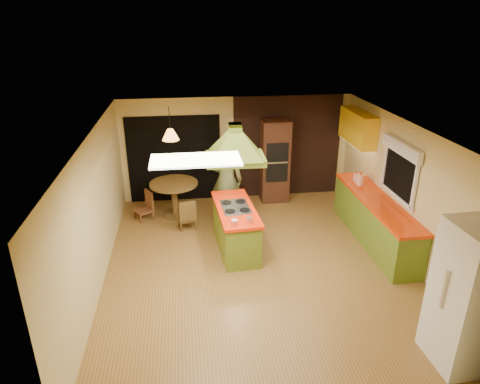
{
  "coord_description": "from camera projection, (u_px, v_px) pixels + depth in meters",
  "views": [
    {
      "loc": [
        -1.23,
        -6.62,
        4.29
      ],
      "look_at": [
        -0.24,
        0.78,
        1.15
      ],
      "focal_mm": 32.0,
      "sensor_mm": 36.0,
      "label": 1
    }
  ],
  "objects": [
    {
      "name": "canister_large",
      "position": [
        360.0,
        180.0,
        9.01
      ],
      "size": [
        0.21,
        0.21,
        0.23
      ],
      "primitive_type": "cylinder",
      "rotation": [
        0.0,
        0.0,
        0.43
      ],
      "color": "#F6DFC6",
      "rests_on": "right_counter"
    },
    {
      "name": "nook_opening",
      "position": [
        174.0,
        159.0,
        10.22
      ],
      "size": [
        2.2,
        0.03,
        2.1
      ],
      "primitive_type": "cube",
      "color": "black",
      "rests_on": "ground"
    },
    {
      "name": "canister_small",
      "position": [
        358.0,
        179.0,
        9.16
      ],
      "size": [
        0.13,
        0.13,
        0.15
      ],
      "primitive_type": "cylinder",
      "rotation": [
        0.0,
        0.0,
        0.13
      ],
      "color": "beige",
      "rests_on": "right_counter"
    },
    {
      "name": "room_walls",
      "position": [
        260.0,
        203.0,
        7.38
      ],
      "size": [
        5.5,
        6.5,
        6.5
      ],
      "color": "beige",
      "rests_on": "ground"
    },
    {
      "name": "wall_oven",
      "position": [
        275.0,
        161.0,
        10.27
      ],
      "size": [
        0.66,
        0.6,
        2.0
      ],
      "rotation": [
        0.0,
        0.0,
        -0.01
      ],
      "color": "#4D2818",
      "rests_on": "ground"
    },
    {
      "name": "chair_left",
      "position": [
        143.0,
        206.0,
        9.5
      ],
      "size": [
        0.49,
        0.49,
        0.65
      ],
      "primitive_type": null,
      "rotation": [
        0.0,
        0.0,
        -1.03
      ],
      "color": "brown",
      "rests_on": "ground"
    },
    {
      "name": "window_right",
      "position": [
        401.0,
        161.0,
        7.87
      ],
      "size": [
        0.12,
        1.35,
        1.06
      ],
      "color": "black",
      "rests_on": "room_walls"
    },
    {
      "name": "dining_table",
      "position": [
        174.0,
        192.0,
        9.58
      ],
      "size": [
        1.07,
        1.07,
        0.8
      ],
      "rotation": [
        0.0,
        0.0,
        -0.07
      ],
      "color": "brown",
      "rests_on": "ground"
    },
    {
      "name": "man",
      "position": [
        226.0,
        180.0,
        9.18
      ],
      "size": [
        0.78,
        0.58,
        1.94
      ],
      "primitive_type": "imported",
      "rotation": [
        0.0,
        0.0,
        2.96
      ],
      "color": "#4B542C",
      "rests_on": "ground"
    },
    {
      "name": "kitchen_island",
      "position": [
        236.0,
        228.0,
        8.27
      ],
      "size": [
        0.81,
        1.79,
        0.9
      ],
      "rotation": [
        0.0,
        0.0,
        0.06
      ],
      "color": "olive",
      "rests_on": "ground"
    },
    {
      "name": "right_counter",
      "position": [
        375.0,
        220.0,
        8.53
      ],
      "size": [
        0.62,
        3.05,
        0.92
      ],
      "color": "olive",
      "rests_on": "ground"
    },
    {
      "name": "ground",
      "position": [
        259.0,
        265.0,
        7.86
      ],
      "size": [
        6.5,
        6.5,
        0.0
      ],
      "primitive_type": "plane",
      "color": "olive",
      "rests_on": "ground"
    },
    {
      "name": "upper_cabinets",
      "position": [
        358.0,
        127.0,
        9.43
      ],
      "size": [
        0.34,
        1.4,
        0.7
      ],
      "primitive_type": "cube",
      "color": "yellow",
      "rests_on": "room_walls"
    },
    {
      "name": "brick_panel",
      "position": [
        287.0,
        147.0,
        10.48
      ],
      "size": [
        2.64,
        0.03,
        2.5
      ],
      "primitive_type": "cube",
      "color": "#381E14",
      "rests_on": "ground"
    },
    {
      "name": "canister_medium",
      "position": [
        356.0,
        177.0,
        9.23
      ],
      "size": [
        0.15,
        0.15,
        0.17
      ],
      "primitive_type": "cylinder",
      "rotation": [
        0.0,
        0.0,
        -0.26
      ],
      "color": "beige",
      "rests_on": "right_counter"
    },
    {
      "name": "chair_near",
      "position": [
        186.0,
        213.0,
        9.11
      ],
      "size": [
        0.44,
        0.44,
        0.68
      ],
      "primitive_type": null,
      "rotation": [
        0.0,
        0.0,
        3.34
      ],
      "color": "brown",
      "rests_on": "ground"
    },
    {
      "name": "range_hood",
      "position": [
        235.0,
        137.0,
        7.57
      ],
      "size": [
        1.08,
        0.79,
        0.8
      ],
      "rotation": [
        0.0,
        0.0,
        -0.04
      ],
      "color": "#596E1B",
      "rests_on": "ceiling_plane"
    },
    {
      "name": "fluor_panel",
      "position": [
        196.0,
        160.0,
        5.67
      ],
      "size": [
        1.2,
        0.6,
        0.03
      ],
      "primitive_type": "cube",
      "color": "white",
      "rests_on": "ceiling_plane"
    },
    {
      "name": "refrigerator",
      "position": [
        474.0,
        297.0,
        5.37
      ],
      "size": [
        0.85,
        0.8,
        2.0
      ],
      "primitive_type": "cube",
      "rotation": [
        0.0,
        0.0,
        0.03
      ],
      "color": "white",
      "rests_on": "ground"
    },
    {
      "name": "ceiling_plane",
      "position": [
        261.0,
        133.0,
        6.89
      ],
      "size": [
        6.5,
        6.5,
        0.0
      ],
      "primitive_type": "plane",
      "rotation": [
        3.14,
        0.0,
        0.0
      ],
      "color": "silver",
      "rests_on": "room_walls"
    },
    {
      "name": "pendant_lamp",
      "position": [
        170.0,
        135.0,
        9.07
      ],
      "size": [
        0.38,
        0.38,
        0.24
      ],
      "primitive_type": "cone",
      "rotation": [
        0.0,
        0.0,
        0.05
      ],
      "color": "#FF9E3F",
      "rests_on": "ceiling_plane"
    }
  ]
}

